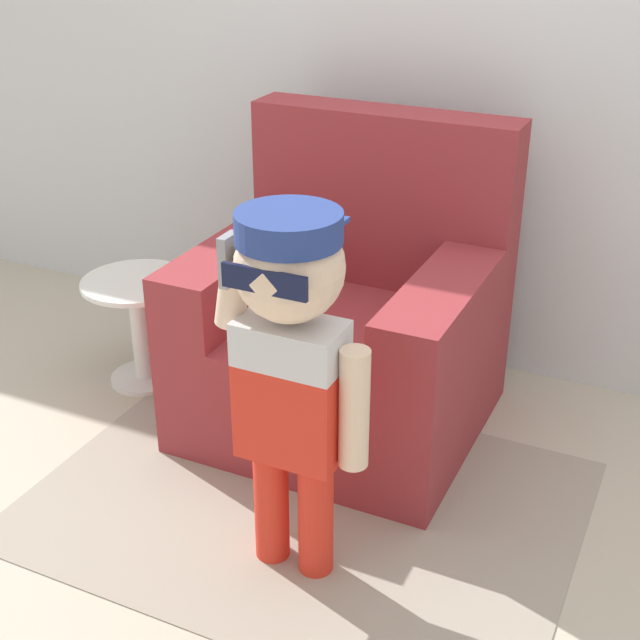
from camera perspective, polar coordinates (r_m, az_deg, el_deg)
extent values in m
plane|color=#BCB29E|center=(3.04, 3.38, -8.32)|extent=(10.00, 10.00, 0.00)
cube|color=silver|center=(3.26, 9.46, 18.50)|extent=(10.00, 0.05, 2.60)
cube|color=maroon|center=(3.08, 1.36, -3.22)|extent=(0.95, 0.88, 0.42)
cube|color=maroon|center=(3.17, 4.08, 7.82)|extent=(0.95, 0.18, 0.62)
cube|color=maroon|center=(3.02, -5.65, 2.78)|extent=(0.21, 0.70, 0.22)
cube|color=maroon|center=(2.75, 7.69, 0.13)|extent=(0.21, 0.70, 0.22)
cylinder|color=red|center=(2.52, -3.12, -11.55)|extent=(0.10, 0.10, 0.37)
cylinder|color=red|center=(2.47, -0.28, -12.40)|extent=(0.10, 0.10, 0.37)
cube|color=red|center=(2.31, -1.82, -5.74)|extent=(0.27, 0.16, 0.27)
cube|color=silver|center=(2.21, -1.89, -1.49)|extent=(0.27, 0.16, 0.12)
sphere|color=beige|center=(2.12, -1.97, 3.37)|extent=(0.27, 0.27, 0.27)
cylinder|color=navy|center=(2.08, -2.02, 5.95)|extent=(0.26, 0.26, 0.07)
cube|color=navy|center=(2.20, -0.54, 6.30)|extent=(0.15, 0.12, 0.01)
cube|color=#0F1433|center=(2.02, -3.60, 2.47)|extent=(0.22, 0.01, 0.06)
cylinder|color=beige|center=(2.22, 2.20, -5.71)|extent=(0.08, 0.08, 0.33)
cylinder|color=beige|center=(2.23, -5.56, 1.87)|extent=(0.11, 0.08, 0.20)
cube|color=gray|center=(2.18, -5.85, 3.85)|extent=(0.02, 0.07, 0.13)
cylinder|color=white|center=(3.50, -11.09, -3.62)|extent=(0.26, 0.26, 0.02)
cylinder|color=white|center=(3.41, -11.37, -0.84)|extent=(0.07, 0.07, 0.40)
cylinder|color=white|center=(3.32, -11.68, 2.38)|extent=(0.40, 0.40, 0.02)
cube|color=#9E9384|center=(2.81, -0.98, -11.52)|extent=(1.62, 1.20, 0.01)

